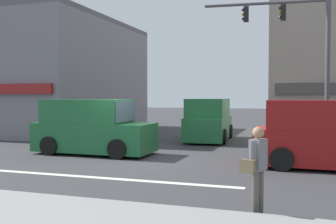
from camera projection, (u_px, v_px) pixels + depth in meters
ground_plane at (132, 158)px, 14.25m from camera, size 120.00×120.00×0.00m
lane_marking_stripe at (82, 176)px, 10.93m from camera, size 9.00×0.24×0.01m
building_left_block at (32, 77)px, 26.05m from camera, size 11.87×11.91×7.03m
utility_pole_near_left at (2, 63)px, 20.50m from camera, size 1.40×0.22×7.67m
traffic_light_mast at (301, 47)px, 15.43m from camera, size 4.88×0.57×6.20m
van_crossing_leftbound at (209, 121)px, 19.73m from camera, size 2.24×4.70×2.11m
van_waiting_far at (92, 128)px, 15.23m from camera, size 4.63×2.09×2.11m
van_approaching_near at (328, 136)px, 12.12m from camera, size 4.61×2.06×2.11m
pedestrian_foreground_with_bag at (257, 165)px, 7.29m from camera, size 0.47×0.66×1.67m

